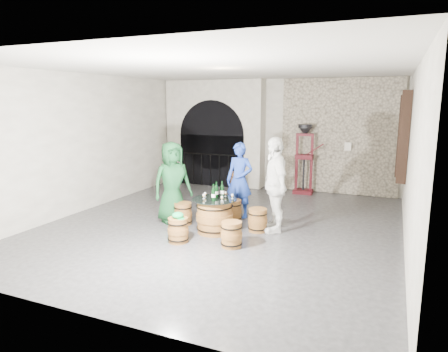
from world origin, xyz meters
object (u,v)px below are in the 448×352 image
at_px(person_green, 172,182).
at_px(wine_bottle_left, 216,191).
at_px(barrel_stool_right, 258,220).
at_px(corking_press, 304,154).
at_px(wine_bottle_right, 222,191).
at_px(wine_bottle_center, 213,194).
at_px(barrel_table, 215,216).
at_px(barrel_stool_far, 233,210).
at_px(barrel_stool_near_right, 232,234).
at_px(person_blue, 240,180).
at_px(person_white, 275,185).
at_px(side_barrel, 238,182).
at_px(barrel_stool_near_left, 178,230).
at_px(barrel_stool_left, 183,214).

height_order(person_green, wine_bottle_left, person_green).
height_order(barrel_stool_right, corking_press, corking_press).
relative_size(wine_bottle_left, wine_bottle_right, 1.00).
bearing_deg(wine_bottle_center, barrel_table, 107.59).
bearing_deg(barrel_stool_far, barrel_table, -92.79).
distance_m(barrel_stool_right, corking_press, 3.80).
bearing_deg(wine_bottle_center, barrel_stool_right, 36.87).
distance_m(barrel_stool_near_right, wine_bottle_left, 1.11).
relative_size(wine_bottle_center, wine_bottle_right, 1.00).
bearing_deg(barrel_stool_far, person_blue, 87.21).
height_order(person_white, wine_bottle_left, person_white).
distance_m(barrel_stool_right, person_blue, 1.24).
relative_size(side_barrel, corking_press, 0.29).
bearing_deg(person_white, side_barrel, -178.15).
bearing_deg(person_white, barrel_stool_near_left, -78.61).
xyz_separation_m(person_green, person_blue, (1.18, 0.92, -0.03)).
bearing_deg(wine_bottle_center, person_blue, 89.33).
height_order(wine_bottle_center, side_barrel, wine_bottle_center).
xyz_separation_m(barrel_stool_right, barrel_stool_near_right, (-0.15, -1.02, 0.00)).
distance_m(person_blue, wine_bottle_right, 1.02).
xyz_separation_m(barrel_stool_left, person_blue, (0.89, 0.99, 0.61)).
xyz_separation_m(barrel_table, barrel_stool_right, (0.77, 0.40, -0.11)).
distance_m(barrel_stool_far, barrel_stool_near_right, 1.58).
bearing_deg(barrel_stool_near_right, person_white, 69.17).
bearing_deg(barrel_stool_right, person_blue, 130.92).
distance_m(barrel_table, person_white, 1.34).
xyz_separation_m(barrel_stool_left, wine_bottle_right, (0.91, -0.03, 0.59)).
distance_m(person_green, wine_bottle_left, 1.14).
height_order(barrel_table, side_barrel, barrel_table).
bearing_deg(barrel_stool_left, wine_bottle_left, -8.67).
relative_size(barrel_stool_near_left, side_barrel, 0.82).
bearing_deg(barrel_stool_right, person_white, 27.81).
bearing_deg(person_white, barrel_stool_far, -138.18).
bearing_deg(wine_bottle_right, corking_press, 78.31).
height_order(barrel_table, person_white, person_white).
height_order(barrel_stool_left, person_white, person_white).
relative_size(barrel_table, corking_press, 0.46).
bearing_deg(side_barrel, corking_press, 18.34).
bearing_deg(person_white, barrel_stool_left, -111.37).
bearing_deg(side_barrel, barrel_stool_near_right, -70.15).
distance_m(barrel_stool_left, person_green, 0.70).
relative_size(barrel_stool_right, wine_bottle_right, 1.43).
xyz_separation_m(person_blue, wine_bottle_left, (-0.06, -1.12, -0.02)).
bearing_deg(barrel_stool_left, barrel_stool_right, 6.39).
height_order(wine_bottle_left, side_barrel, wine_bottle_left).
distance_m(barrel_stool_near_left, corking_press, 5.11).
distance_m(barrel_stool_near_right, wine_bottle_center, 0.94).
bearing_deg(barrel_stool_right, barrel_stool_far, 147.51).
distance_m(barrel_stool_near_left, person_blue, 2.13).
bearing_deg(wine_bottle_center, barrel_stool_left, 157.63).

